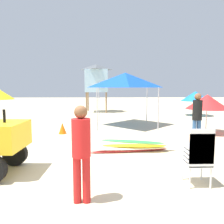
{
  "coord_description": "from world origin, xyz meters",
  "views": [
    {
      "loc": [
        0.54,
        -4.69,
        1.99
      ],
      "look_at": [
        0.78,
        3.6,
        1.06
      ],
      "focal_mm": 35.11,
      "sensor_mm": 36.0,
      "label": 1
    }
  ],
  "objects_px": {
    "stacked_plastic_chairs": "(199,153)",
    "popup_canopy": "(125,80)",
    "surfboard_pile": "(133,147)",
    "beach_umbrella_mid": "(195,96)",
    "lifeguard_tower": "(97,78)",
    "traffic_cone_near": "(62,128)",
    "lifeguard_near_center": "(197,115)",
    "beach_umbrella_far": "(207,102)",
    "lifeguard_near_left": "(81,148)"
  },
  "relations": [
    {
      "from": "stacked_plastic_chairs",
      "to": "lifeguard_near_left",
      "type": "bearing_deg",
      "value": -166.14
    },
    {
      "from": "popup_canopy",
      "to": "beach_umbrella_far",
      "type": "height_order",
      "value": "popup_canopy"
    },
    {
      "from": "beach_umbrella_mid",
      "to": "surfboard_pile",
      "type": "bearing_deg",
      "value": -122.3
    },
    {
      "from": "lifeguard_near_left",
      "to": "traffic_cone_near",
      "type": "height_order",
      "value": "lifeguard_near_left"
    },
    {
      "from": "lifeguard_near_left",
      "to": "lifeguard_near_center",
      "type": "relative_size",
      "value": 0.94
    },
    {
      "from": "popup_canopy",
      "to": "surfboard_pile",
      "type": "bearing_deg",
      "value": -92.09
    },
    {
      "from": "lifeguard_near_left",
      "to": "popup_canopy",
      "type": "bearing_deg",
      "value": 79.6
    },
    {
      "from": "lifeguard_near_left",
      "to": "lifeguard_near_center",
      "type": "xyz_separation_m",
      "value": [
        3.58,
        3.79,
        0.07
      ]
    },
    {
      "from": "stacked_plastic_chairs",
      "to": "traffic_cone_near",
      "type": "relative_size",
      "value": 2.5
    },
    {
      "from": "beach_umbrella_mid",
      "to": "lifeguard_tower",
      "type": "bearing_deg",
      "value": 159.25
    },
    {
      "from": "surfboard_pile",
      "to": "lifeguard_near_center",
      "type": "distance_m",
      "value": 2.6
    },
    {
      "from": "lifeguard_tower",
      "to": "traffic_cone_near",
      "type": "relative_size",
      "value": 8.11
    },
    {
      "from": "surfboard_pile",
      "to": "beach_umbrella_mid",
      "type": "xyz_separation_m",
      "value": [
        5.53,
        8.75,
        1.24
      ]
    },
    {
      "from": "lifeguard_near_left",
      "to": "beach_umbrella_mid",
      "type": "height_order",
      "value": "beach_umbrella_mid"
    },
    {
      "from": "stacked_plastic_chairs",
      "to": "lifeguard_near_center",
      "type": "height_order",
      "value": "lifeguard_near_center"
    },
    {
      "from": "popup_canopy",
      "to": "lifeguard_tower",
      "type": "height_order",
      "value": "lifeguard_tower"
    },
    {
      "from": "lifeguard_near_center",
      "to": "popup_canopy",
      "type": "xyz_separation_m",
      "value": [
        -2.14,
        4.07,
        1.34
      ]
    },
    {
      "from": "stacked_plastic_chairs",
      "to": "traffic_cone_near",
      "type": "xyz_separation_m",
      "value": [
        -3.74,
        5.2,
        -0.46
      ]
    },
    {
      "from": "lifeguard_near_center",
      "to": "traffic_cone_near",
      "type": "distance_m",
      "value": 5.48
    },
    {
      "from": "popup_canopy",
      "to": "stacked_plastic_chairs",
      "type": "bearing_deg",
      "value": -83.47
    },
    {
      "from": "lifeguard_near_left",
      "to": "popup_canopy",
      "type": "relative_size",
      "value": 0.58
    },
    {
      "from": "lifeguard_tower",
      "to": "beach_umbrella_mid",
      "type": "height_order",
      "value": "lifeguard_tower"
    },
    {
      "from": "lifeguard_near_center",
      "to": "beach_umbrella_mid",
      "type": "xyz_separation_m",
      "value": [
        3.21,
        7.97,
        0.35
      ]
    },
    {
      "from": "beach_umbrella_far",
      "to": "lifeguard_near_center",
      "type": "bearing_deg",
      "value": -122.54
    },
    {
      "from": "popup_canopy",
      "to": "beach_umbrella_mid",
      "type": "xyz_separation_m",
      "value": [
        5.35,
        3.9,
        -0.99
      ]
    },
    {
      "from": "lifeguard_tower",
      "to": "beach_umbrella_far",
      "type": "xyz_separation_m",
      "value": [
        5.16,
        -8.71,
        -1.39
      ]
    },
    {
      "from": "stacked_plastic_chairs",
      "to": "lifeguard_near_left",
      "type": "height_order",
      "value": "lifeguard_near_left"
    },
    {
      "from": "surfboard_pile",
      "to": "beach_umbrella_mid",
      "type": "relative_size",
      "value": 1.35
    },
    {
      "from": "beach_umbrella_far",
      "to": "stacked_plastic_chairs",
      "type": "bearing_deg",
      "value": -116.24
    },
    {
      "from": "popup_canopy",
      "to": "lifeguard_tower",
      "type": "relative_size",
      "value": 0.75
    },
    {
      "from": "beach_umbrella_mid",
      "to": "traffic_cone_near",
      "type": "distance_m",
      "value": 10.27
    },
    {
      "from": "popup_canopy",
      "to": "traffic_cone_near",
      "type": "xyz_separation_m",
      "value": [
        -2.9,
        -2.1,
        -2.14
      ]
    },
    {
      "from": "stacked_plastic_chairs",
      "to": "beach_umbrella_mid",
      "type": "xyz_separation_m",
      "value": [
        4.52,
        11.2,
        0.69
      ]
    },
    {
      "from": "stacked_plastic_chairs",
      "to": "popup_canopy",
      "type": "distance_m",
      "value": 7.53
    },
    {
      "from": "beach_umbrella_far",
      "to": "lifeguard_tower",
      "type": "bearing_deg",
      "value": 120.65
    },
    {
      "from": "stacked_plastic_chairs",
      "to": "lifeguard_tower",
      "type": "height_order",
      "value": "lifeguard_tower"
    },
    {
      "from": "popup_canopy",
      "to": "lifeguard_near_center",
      "type": "bearing_deg",
      "value": -62.24
    },
    {
      "from": "lifeguard_tower",
      "to": "beach_umbrella_far",
      "type": "bearing_deg",
      "value": -59.35
    },
    {
      "from": "lifeguard_near_center",
      "to": "lifeguard_tower",
      "type": "relative_size",
      "value": 0.46
    },
    {
      "from": "lifeguard_tower",
      "to": "beach_umbrella_far",
      "type": "relative_size",
      "value": 2.15
    },
    {
      "from": "surfboard_pile",
      "to": "lifeguard_near_center",
      "type": "height_order",
      "value": "lifeguard_near_center"
    },
    {
      "from": "lifeguard_near_center",
      "to": "popup_canopy",
      "type": "distance_m",
      "value": 4.79
    },
    {
      "from": "lifeguard_near_center",
      "to": "beach_umbrella_mid",
      "type": "height_order",
      "value": "lifeguard_near_center"
    },
    {
      "from": "lifeguard_near_left",
      "to": "beach_umbrella_far",
      "type": "bearing_deg",
      "value": 49.94
    },
    {
      "from": "surfboard_pile",
      "to": "lifeguard_tower",
      "type": "bearing_deg",
      "value": 97.9
    },
    {
      "from": "stacked_plastic_chairs",
      "to": "beach_umbrella_far",
      "type": "height_order",
      "value": "beach_umbrella_far"
    },
    {
      "from": "popup_canopy",
      "to": "beach_umbrella_mid",
      "type": "relative_size",
      "value": 1.45
    },
    {
      "from": "stacked_plastic_chairs",
      "to": "surfboard_pile",
      "type": "xyz_separation_m",
      "value": [
        -1.01,
        2.45,
        -0.54
      ]
    },
    {
      "from": "stacked_plastic_chairs",
      "to": "popup_canopy",
      "type": "bearing_deg",
      "value": 96.53
    },
    {
      "from": "beach_umbrella_mid",
      "to": "traffic_cone_near",
      "type": "xyz_separation_m",
      "value": [
        -8.26,
        -6.0,
        -1.15
      ]
    }
  ]
}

